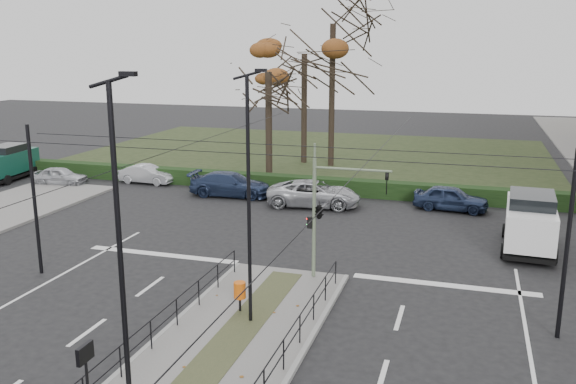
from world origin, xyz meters
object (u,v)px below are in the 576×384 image
at_px(parked_car_third, 231,184).
at_px(green_van, 9,162).
at_px(bare_tree_center, 333,34).
at_px(litter_bin, 240,291).
at_px(parked_car_fifth, 451,198).
at_px(traffic_light, 321,209).
at_px(parked_car_fourth, 314,194).
at_px(info_panel, 86,363).
at_px(streetlamp_median_far, 249,199).
at_px(streetlamp_median_near, 122,264).
at_px(bare_tree_near, 268,80).
at_px(parked_car_second, 147,174).
at_px(rust_tree, 304,54).
at_px(white_van, 530,221).
at_px(parked_car_first, 60,176).

height_order(parked_car_third, green_van, green_van).
relative_size(green_van, bare_tree_center, 0.35).
relative_size(litter_bin, parked_car_fifth, 0.26).
relative_size(traffic_light, parked_car_fourth, 0.89).
xyz_separation_m(traffic_light, parked_car_third, (-8.55, 11.82, -2.15)).
height_order(info_panel, streetlamp_median_far, streetlamp_median_far).
xyz_separation_m(traffic_light, bare_tree_center, (-4.82, 22.70, 6.86)).
bearing_deg(green_van, litter_bin, -34.28).
bearing_deg(green_van, streetlamp_median_near, -44.57).
distance_m(info_panel, bare_tree_near, 27.73).
relative_size(litter_bin, parked_car_fourth, 0.20).
bearing_deg(parked_car_second, rust_tree, -37.60).
distance_m(info_panel, rust_tree, 35.20).
bearing_deg(bare_tree_center, litter_bin, -83.58).
distance_m(streetlamp_median_near, white_van, 20.04).
relative_size(rust_tree, bare_tree_near, 1.14).
height_order(streetlamp_median_near, parked_car_third, streetlamp_median_near).
xyz_separation_m(traffic_light, parked_car_second, (-15.23, 13.50, -2.26)).
distance_m(parked_car_first, bare_tree_center, 21.33).
bearing_deg(parked_car_third, white_van, -111.95).
bearing_deg(parked_car_first, parked_car_fourth, -97.93).
bearing_deg(parked_car_second, parked_car_first, 114.16).
xyz_separation_m(info_panel, parked_car_first, (-17.58, 22.31, -1.21)).
bearing_deg(green_van, traffic_light, -25.41).
bearing_deg(parked_car_third, parked_car_fifth, -91.42).
bearing_deg(streetlamp_median_near, litter_bin, 91.09).
distance_m(traffic_light, bare_tree_center, 24.20).
bearing_deg(info_panel, parked_car_third, 104.07).
bearing_deg(parked_car_first, parked_car_third, -94.34).
bearing_deg(parked_car_third, streetlamp_median_far, -159.26).
distance_m(parked_car_second, bare_tree_near, 10.19).
distance_m(parked_car_second, white_van, 24.35).
bearing_deg(parked_car_first, white_van, -106.66).
distance_m(parked_car_second, parked_car_fourth, 12.40).
distance_m(litter_bin, info_panel, 7.20).
relative_size(rust_tree, parked_car_fifth, 2.69).
bearing_deg(streetlamp_median_far, rust_tree, 101.99).
bearing_deg(bare_tree_center, parked_car_fifth, -48.45).
bearing_deg(litter_bin, green_van, 145.72).
height_order(rust_tree, parked_car_fifth, rust_tree).
bearing_deg(streetlamp_median_near, bare_tree_center, 95.30).
bearing_deg(parked_car_second, litter_bin, -140.62).
distance_m(green_van, bare_tree_center, 24.30).
bearing_deg(parked_car_first, parked_car_second, -74.15).
bearing_deg(white_van, parked_car_second, 162.77).
relative_size(parked_car_first, green_van, 0.73).
bearing_deg(streetlamp_median_near, parked_car_fifth, 75.29).
bearing_deg(bare_tree_center, rust_tree, 163.88).
bearing_deg(bare_tree_center, streetlamp_median_near, -84.70).
height_order(litter_bin, streetlamp_median_far, streetlamp_median_far).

